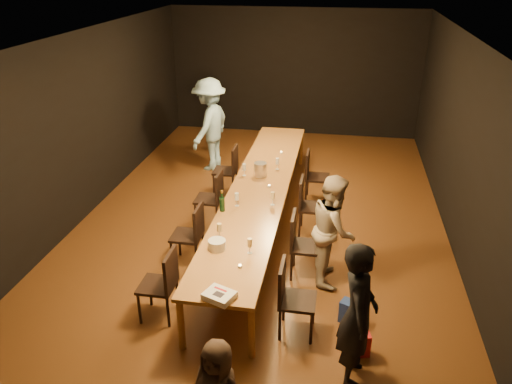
% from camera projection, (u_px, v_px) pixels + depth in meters
% --- Properties ---
extents(ground, '(10.00, 10.00, 0.00)m').
position_uv_depth(ground, '(260.00, 228.00, 8.21)').
color(ground, '#4B2B12').
rests_on(ground, ground).
extents(room_shell, '(6.04, 10.04, 3.02)m').
position_uv_depth(room_shell, '(260.00, 104.00, 7.32)').
color(room_shell, black).
rests_on(room_shell, ground).
extents(table, '(0.90, 6.00, 0.75)m').
position_uv_depth(table, '(260.00, 189.00, 7.91)').
color(table, olive).
rests_on(table, ground).
extents(chair_right_0, '(0.42, 0.42, 0.93)m').
position_uv_depth(chair_right_0, '(298.00, 300.00, 5.74)').
color(chair_right_0, black).
rests_on(chair_right_0, ground).
extents(chair_right_1, '(0.42, 0.42, 0.93)m').
position_uv_depth(chair_right_1, '(306.00, 246.00, 6.81)').
color(chair_right_1, black).
rests_on(chair_right_1, ground).
extents(chair_right_2, '(0.42, 0.42, 0.93)m').
position_uv_depth(chair_right_2, '(313.00, 206.00, 7.88)').
color(chair_right_2, black).
rests_on(chair_right_2, ground).
extents(chair_right_3, '(0.42, 0.42, 0.93)m').
position_uv_depth(chair_right_3, '(317.00, 177.00, 8.95)').
color(chair_right_3, black).
rests_on(chair_right_3, ground).
extents(chair_left_0, '(0.42, 0.42, 0.93)m').
position_uv_depth(chair_left_0, '(157.00, 284.00, 6.01)').
color(chair_left_0, black).
rests_on(chair_left_0, ground).
extents(chair_left_1, '(0.42, 0.42, 0.93)m').
position_uv_depth(chair_left_1, '(187.00, 235.00, 7.07)').
color(chair_left_1, black).
rests_on(chair_left_1, ground).
extents(chair_left_2, '(0.42, 0.42, 0.93)m').
position_uv_depth(chair_left_2, '(208.00, 198.00, 8.14)').
color(chair_left_2, black).
rests_on(chair_left_2, ground).
extents(chair_left_3, '(0.42, 0.42, 0.93)m').
position_uv_depth(chair_left_3, '(225.00, 170.00, 9.21)').
color(chair_left_3, black).
rests_on(chair_left_3, ground).
extents(woman_birthday, '(0.39, 0.59, 1.62)m').
position_uv_depth(woman_birthday, '(358.00, 314.00, 4.97)').
color(woman_birthday, black).
rests_on(woman_birthday, ground).
extents(woman_tan, '(0.63, 0.78, 1.53)m').
position_uv_depth(woman_tan, '(333.00, 229.00, 6.62)').
color(woman_tan, '#BEA88E').
rests_on(woman_tan, ground).
extents(man_blue, '(0.95, 1.34, 1.89)m').
position_uv_depth(man_blue, '(210.00, 125.00, 10.14)').
color(man_blue, '#90BDDF').
rests_on(man_blue, ground).
extents(gift_bag_red, '(0.26, 0.18, 0.28)m').
position_uv_depth(gift_bag_red, '(359.00, 345.00, 5.54)').
color(gift_bag_red, red).
rests_on(gift_bag_red, ground).
extents(gift_bag_blue, '(0.28, 0.24, 0.29)m').
position_uv_depth(gift_bag_blue, '(350.00, 312.00, 6.03)').
color(gift_bag_blue, '#233E9A').
rests_on(gift_bag_blue, ground).
extents(birthday_cake, '(0.38, 0.35, 0.07)m').
position_uv_depth(birthday_cake, '(219.00, 296.00, 5.29)').
color(birthday_cake, white).
rests_on(birthday_cake, table).
extents(plate_stack, '(0.28, 0.28, 0.12)m').
position_uv_depth(plate_stack, '(217.00, 245.00, 6.17)').
color(plate_stack, silver).
rests_on(plate_stack, table).
extents(champagne_bottle, '(0.09, 0.09, 0.32)m').
position_uv_depth(champagne_bottle, '(222.00, 201.00, 7.06)').
color(champagne_bottle, black).
rests_on(champagne_bottle, table).
extents(ice_bucket, '(0.22, 0.22, 0.23)m').
position_uv_depth(ice_bucket, '(260.00, 169.00, 8.21)').
color(ice_bucket, silver).
rests_on(ice_bucket, table).
extents(wineglass_0, '(0.06, 0.06, 0.21)m').
position_uv_depth(wineglass_0, '(219.00, 231.00, 6.41)').
color(wineglass_0, beige).
rests_on(wineglass_0, table).
extents(wineglass_1, '(0.06, 0.06, 0.21)m').
position_uv_depth(wineglass_1, '(250.00, 246.00, 6.07)').
color(wineglass_1, beige).
rests_on(wineglass_1, table).
extents(wineglass_2, '(0.06, 0.06, 0.21)m').
position_uv_depth(wineglass_2, '(237.00, 199.00, 7.23)').
color(wineglass_2, silver).
rests_on(wineglass_2, table).
extents(wineglass_3, '(0.06, 0.06, 0.21)m').
position_uv_depth(wineglass_3, '(273.00, 199.00, 7.25)').
color(wineglass_3, beige).
rests_on(wineglass_3, table).
extents(wineglass_4, '(0.06, 0.06, 0.21)m').
position_uv_depth(wineglass_4, '(244.00, 170.00, 8.23)').
color(wineglass_4, silver).
rests_on(wineglass_4, table).
extents(wineglass_5, '(0.06, 0.06, 0.21)m').
position_uv_depth(wineglass_5, '(277.00, 164.00, 8.47)').
color(wineglass_5, silver).
rests_on(wineglass_5, table).
extents(tealight_near, '(0.05, 0.05, 0.03)m').
position_uv_depth(tealight_near, '(240.00, 266.00, 5.82)').
color(tealight_near, '#B2B7B2').
rests_on(tealight_near, table).
extents(tealight_mid, '(0.05, 0.05, 0.03)m').
position_uv_depth(tealight_mid, '(269.00, 186.00, 7.86)').
color(tealight_mid, '#B2B7B2').
rests_on(tealight_mid, table).
extents(tealight_far, '(0.05, 0.05, 0.03)m').
position_uv_depth(tealight_far, '(281.00, 153.00, 9.20)').
color(tealight_far, '#B2B7B2').
rests_on(tealight_far, table).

